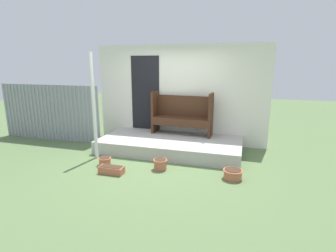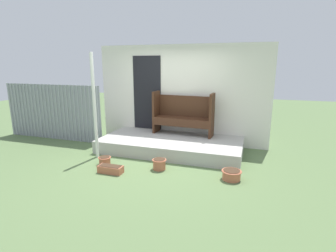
{
  "view_description": "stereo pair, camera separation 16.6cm",
  "coord_description": "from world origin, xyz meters",
  "px_view_note": "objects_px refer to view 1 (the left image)",
  "views": [
    {
      "loc": [
        1.84,
        -5.15,
        2.11
      ],
      "look_at": [
        0.22,
        0.28,
        0.76
      ],
      "focal_mm": 28.0,
      "sensor_mm": 36.0,
      "label": 1
    },
    {
      "loc": [
        2.0,
        -5.1,
        2.11
      ],
      "look_at": [
        0.22,
        0.28,
        0.76
      ],
      "focal_mm": 28.0,
      "sensor_mm": 36.0,
      "label": 2
    }
  ],
  "objects_px": {
    "support_post": "(94,107)",
    "flower_pot_right": "(233,174)",
    "bench": "(182,113)",
    "flower_pot_middle": "(160,164)",
    "flower_pot_left": "(105,161)",
    "planter_box_rect": "(111,170)"
  },
  "relations": [
    {
      "from": "support_post",
      "to": "flower_pot_left",
      "type": "height_order",
      "value": "support_post"
    },
    {
      "from": "support_post",
      "to": "flower_pot_right",
      "type": "distance_m",
      "value": 3.26
    },
    {
      "from": "support_post",
      "to": "bench",
      "type": "xyz_separation_m",
      "value": [
        1.66,
        1.47,
        -0.31
      ]
    },
    {
      "from": "flower_pot_right",
      "to": "planter_box_rect",
      "type": "distance_m",
      "value": 2.34
    },
    {
      "from": "bench",
      "to": "planter_box_rect",
      "type": "xyz_separation_m",
      "value": [
        -0.89,
        -2.19,
        -0.79
      ]
    },
    {
      "from": "flower_pot_right",
      "to": "support_post",
      "type": "bearing_deg",
      "value": 174.57
    },
    {
      "from": "bench",
      "to": "planter_box_rect",
      "type": "height_order",
      "value": "bench"
    },
    {
      "from": "flower_pot_left",
      "to": "flower_pot_right",
      "type": "xyz_separation_m",
      "value": [
        2.65,
        0.08,
        0.0
      ]
    },
    {
      "from": "planter_box_rect",
      "to": "flower_pot_left",
      "type": "bearing_deg",
      "value": 134.77
    },
    {
      "from": "flower_pot_left",
      "to": "flower_pot_right",
      "type": "relative_size",
      "value": 0.73
    },
    {
      "from": "bench",
      "to": "flower_pot_middle",
      "type": "height_order",
      "value": "bench"
    },
    {
      "from": "flower_pot_right",
      "to": "planter_box_rect",
      "type": "height_order",
      "value": "flower_pot_right"
    },
    {
      "from": "bench",
      "to": "flower_pot_right",
      "type": "bearing_deg",
      "value": -48.17
    },
    {
      "from": "support_post",
      "to": "flower_pot_left",
      "type": "relative_size",
      "value": 8.55
    },
    {
      "from": "support_post",
      "to": "planter_box_rect",
      "type": "bearing_deg",
      "value": -43.3
    },
    {
      "from": "support_post",
      "to": "flower_pot_right",
      "type": "height_order",
      "value": "support_post"
    },
    {
      "from": "support_post",
      "to": "flower_pot_middle",
      "type": "bearing_deg",
      "value": -8.83
    },
    {
      "from": "flower_pot_right",
      "to": "flower_pot_left",
      "type": "bearing_deg",
      "value": -178.25
    },
    {
      "from": "bench",
      "to": "flower_pot_middle",
      "type": "relative_size",
      "value": 5.36
    },
    {
      "from": "flower_pot_left",
      "to": "planter_box_rect",
      "type": "xyz_separation_m",
      "value": [
        0.35,
        -0.35,
        -0.02
      ]
    },
    {
      "from": "support_post",
      "to": "planter_box_rect",
      "type": "height_order",
      "value": "support_post"
    },
    {
      "from": "flower_pot_right",
      "to": "flower_pot_middle",
      "type": "bearing_deg",
      "value": 178.43
    }
  ]
}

